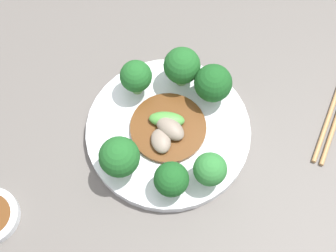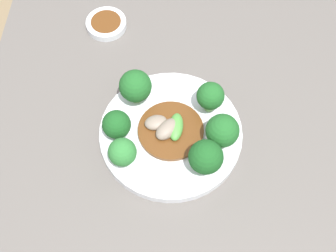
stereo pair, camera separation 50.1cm
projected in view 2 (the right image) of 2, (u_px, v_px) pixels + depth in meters
table at (169, 222)px, 1.13m from camera, size 1.02×0.72×0.71m
plate at (168, 134)px, 0.84m from camera, size 0.25×0.25×0.02m
broccoli_northeast at (206, 157)px, 0.76m from camera, size 0.06×0.06×0.07m
broccoli_north at (222, 131)px, 0.78m from camera, size 0.06×0.06×0.07m
broccoli_northwest at (210, 96)px, 0.82m from camera, size 0.05×0.05×0.07m
broccoli_southwest at (135, 86)px, 0.83m from camera, size 0.06×0.06×0.07m
broccoli_southeast at (122, 152)px, 0.77m from camera, size 0.05×0.05×0.06m
broccoli_south at (116, 125)px, 0.80m from camera, size 0.05×0.05×0.06m
stirfry_center at (168, 129)px, 0.82m from camera, size 0.12×0.12×0.03m
sauce_dish at (106, 24)px, 0.96m from camera, size 0.08×0.08×0.02m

